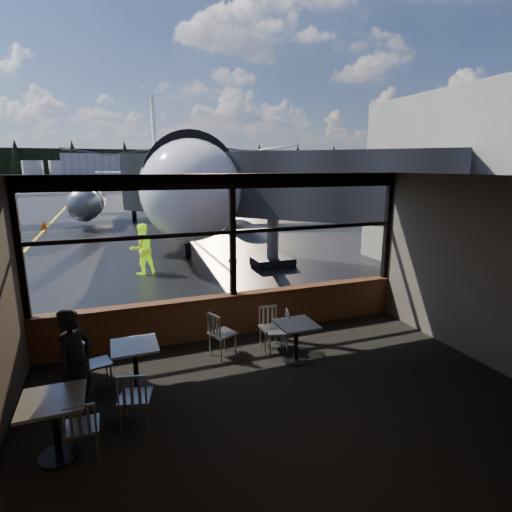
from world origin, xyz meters
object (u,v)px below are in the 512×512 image
cafe_table_near (296,343)px  chair_near_e (278,332)px  chair_near_n (271,329)px  chair_mid_s (135,397)px  cafe_table_mid (136,367)px  chair_near_w (222,334)px  cafe_table_left (56,428)px  chair_left_s (82,427)px  jet_bridge (282,202)px  cone_nose (233,255)px  airliner (164,142)px  passenger (76,366)px  ground_crew (142,249)px  chair_mid_w (98,364)px  cone_wing (44,225)px

cafe_table_near → chair_near_e: 0.52m
chair_near_n → chair_mid_s: 3.20m
cafe_table_mid → chair_near_w: 1.80m
chair_mid_s → cafe_table_left: bearing=-149.1°
chair_left_s → chair_near_e: bearing=27.8°
jet_bridge → chair_mid_s: (-5.86, -8.09, -1.90)m
jet_bridge → chair_near_n: 7.42m
chair_mid_s → chair_near_e: bearing=41.1°
cafe_table_mid → chair_left_s: bearing=-118.2°
cone_nose → chair_left_s: bearing=-117.2°
cafe_table_left → chair_near_w: (2.74, 1.97, 0.05)m
airliner → cafe_table_near: airliner is taller
jet_bridge → chair_near_n: bearing=-115.7°
chair_near_n → chair_left_s: size_ratio=1.03×
cafe_table_near → chair_near_n: 0.72m
chair_left_s → passenger: passenger is taller
cafe_table_left → chair_left_s: chair_left_s is taller
cafe_table_near → ground_crew: size_ratio=0.44×
passenger → chair_near_n: bearing=-35.2°
ground_crew → cone_nose: size_ratio=3.39×
chair_near_e → chair_near_n: 0.20m
chair_near_n → chair_left_s: 3.99m
airliner → jet_bridge: size_ratio=3.13×
jet_bridge → chair_mid_w: 9.49m
jet_bridge → ground_crew: size_ratio=6.16×
airliner → chair_mid_w: bearing=-97.2°
chair_near_n → cone_wing: size_ratio=1.71×
cafe_table_left → cone_nose: cafe_table_left is taller
cafe_table_left → ground_crew: bearing=78.4°
airliner → passenger: airliner is taller
jet_bridge → cone_wing: size_ratio=21.04×
cafe_table_mid → chair_near_e: (2.75, 0.45, 0.03)m
cone_wing → chair_mid_s: bearing=-79.8°
airliner → chair_near_e: airliner is taller
chair_near_w → cone_nose: (2.55, 7.59, -0.20)m
jet_bridge → cone_wing: jet_bridge is taller
airliner → cafe_table_near: 21.41m
cafe_table_mid → passenger: size_ratio=0.47×
jet_bridge → chair_near_w: 7.86m
chair_mid_w → cone_wing: (-3.28, 19.79, -0.16)m
chair_near_w → chair_mid_w: bearing=-103.3°
jet_bridge → cafe_table_mid: size_ratio=13.36×
jet_bridge → chair_near_w: jet_bridge is taller
cone_wing → chair_near_n: bearing=-71.4°
chair_near_n → chair_mid_w: chair_near_n is taller
jet_bridge → cafe_table_near: size_ratio=13.86×
passenger → cone_nose: bearing=6.8°
passenger → ground_crew: size_ratio=0.97×
cafe_table_left → chair_near_n: size_ratio=0.95×
cone_nose → chair_near_n: bearing=-101.4°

